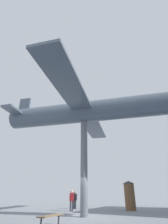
% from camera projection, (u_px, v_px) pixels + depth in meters
% --- Properties ---
extents(ground_plane, '(80.00, 80.00, 0.00)m').
position_uv_depth(ground_plane, '(84.00, 217.00, 11.85)').
color(ground_plane, gray).
extents(support_pylon_central, '(0.54, 0.54, 6.97)m').
position_uv_depth(support_pylon_central, '(84.00, 164.00, 13.31)').
color(support_pylon_central, slate).
rests_on(support_pylon_central, ground_plane).
extents(suspended_airplane, '(15.83, 15.10, 3.01)m').
position_uv_depth(suspended_airplane, '(87.00, 112.00, 15.08)').
color(suspended_airplane, '#4C5666').
rests_on(suspended_airplane, support_pylon_central).
extents(visitor_person, '(0.42, 0.45, 1.72)m').
position_uv_depth(visitor_person, '(72.00, 199.00, 15.90)').
color(visitor_person, '#383842').
rests_on(visitor_person, ground_plane).
extents(visitor_second, '(0.24, 0.40, 1.62)m').
position_uv_depth(visitor_second, '(75.00, 199.00, 18.03)').
color(visitor_second, '#232328').
rests_on(visitor_second, ground_plane).
extents(plaza_bench, '(1.68, 0.46, 0.50)m').
position_uv_depth(plaza_bench, '(51.00, 217.00, 8.73)').
color(plaza_bench, '#846647').
rests_on(plaza_bench, ground_plane).
extents(info_kiosk, '(1.11, 1.11, 2.55)m').
position_uv_depth(info_kiosk, '(130.00, 195.00, 16.59)').
color(info_kiosk, brown).
rests_on(info_kiosk, ground_plane).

